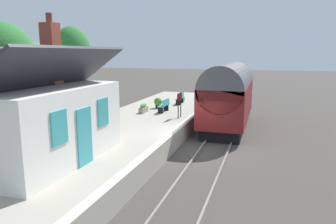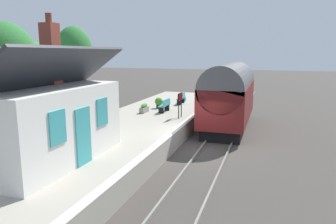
{
  "view_description": "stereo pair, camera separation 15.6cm",
  "coord_description": "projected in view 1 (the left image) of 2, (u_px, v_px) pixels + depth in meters",
  "views": [
    {
      "loc": [
        -15.35,
        -3.31,
        5.02
      ],
      "look_at": [
        -0.01,
        1.5,
        1.98
      ],
      "focal_mm": 33.83,
      "sensor_mm": 36.0,
      "label": 1
    },
    {
      "loc": [
        -15.3,
        -3.46,
        5.02
      ],
      "look_at": [
        -0.01,
        1.5,
        1.98
      ],
      "focal_mm": 33.83,
      "sensor_mm": 36.0,
      "label": 2
    }
  ],
  "objects": [
    {
      "name": "bench_by_lamp",
      "position": [
        180.0,
        98.0,
        25.09
      ],
      "size": [
        1.42,
        0.5,
        0.88
      ],
      "color": "teal",
      "rests_on": "platform"
    },
    {
      "name": "tree_distant",
      "position": [
        1.0,
        53.0,
        23.4
      ],
      "size": [
        4.71,
        4.44,
        7.3
      ],
      "color": "#4C3828",
      "rests_on": "ground"
    },
    {
      "name": "planter_bench_right",
      "position": [
        158.0,
        102.0,
        23.19
      ],
      "size": [
        0.58,
        0.58,
        0.78
      ],
      "color": "black",
      "rests_on": "platform"
    },
    {
      "name": "rail_near",
      "position": [
        228.0,
        153.0,
        15.81
      ],
      "size": [
        52.0,
        0.08,
        0.14
      ],
      "primitive_type": "cube",
      "color": "gray",
      "rests_on": "ground"
    },
    {
      "name": "platform_edge_coping",
      "position": [
        174.0,
        131.0,
        16.46
      ],
      "size": [
        32.0,
        0.36,
        0.02
      ],
      "primitive_type": "cube",
      "color": "beige",
      "rests_on": "platform"
    },
    {
      "name": "planter_corner_building",
      "position": [
        143.0,
        108.0,
        21.54
      ],
      "size": [
        1.02,
        0.32,
        0.62
      ],
      "color": "gray",
      "rests_on": "platform"
    },
    {
      "name": "platform",
      "position": [
        125.0,
        136.0,
        17.38
      ],
      "size": [
        32.0,
        5.97,
        0.98
      ],
      "primitive_type": "cube",
      "color": "#A39B8C",
      "rests_on": "ground"
    },
    {
      "name": "train",
      "position": [
        228.0,
        95.0,
        21.02
      ],
      "size": [
        8.71,
        2.73,
        4.32
      ],
      "color": "black",
      "rests_on": "ground"
    },
    {
      "name": "rail_far",
      "position": [
        199.0,
        150.0,
        16.23
      ],
      "size": [
        52.0,
        0.08,
        0.14
      ],
      "primitive_type": "cube",
      "color": "gray",
      "rests_on": "ground"
    },
    {
      "name": "planter_by_door",
      "position": [
        200.0,
        98.0,
        26.66
      ],
      "size": [
        0.85,
        0.32,
        0.54
      ],
      "color": "#9E5138",
      "rests_on": "platform"
    },
    {
      "name": "planter_edge_near",
      "position": [
        182.0,
        98.0,
        26.18
      ],
      "size": [
        0.93,
        0.32,
        0.59
      ],
      "color": "teal",
      "rests_on": "platform"
    },
    {
      "name": "tree_far_right",
      "position": [
        31.0,
        62.0,
        26.97
      ],
      "size": [
        3.74,
        4.06,
        5.92
      ],
      "color": "#4C3828",
      "rests_on": "ground"
    },
    {
      "name": "bench_mid_platform",
      "position": [
        164.0,
        105.0,
        21.67
      ],
      "size": [
        1.41,
        0.48,
        0.88
      ],
      "color": "teal",
      "rests_on": "platform"
    },
    {
      "name": "ground_plane",
      "position": [
        196.0,
        151.0,
        16.3
      ],
      "size": [
        160.0,
        160.0,
        0.0
      ],
      "primitive_type": "plane",
      "color": "#423D38"
    },
    {
      "name": "station_building",
      "position": [
        40.0,
        120.0,
        11.83
      ],
      "size": [
        6.44,
        3.98,
        5.51
      ],
      "color": "white",
      "rests_on": "platform"
    },
    {
      "name": "tree_behind_building",
      "position": [
        73.0,
        52.0,
        31.15
      ],
      "size": [
        3.91,
        3.33,
        7.57
      ],
      "color": "#4C3828",
      "rests_on": "ground"
    },
    {
      "name": "station_sign_board",
      "position": [
        180.0,
        99.0,
        19.62
      ],
      "size": [
        0.96,
        0.06,
        1.57
      ],
      "color": "black",
      "rests_on": "platform"
    }
  ]
}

